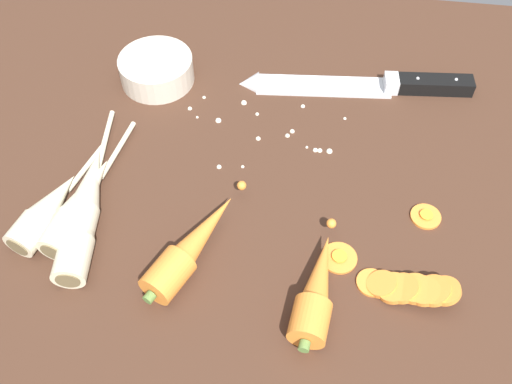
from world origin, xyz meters
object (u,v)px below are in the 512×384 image
object	(u,v)px
chefs_knife	(352,84)
prep_bowl	(156,69)
parsnip_front	(81,204)
whole_carrot	(191,247)
whole_carrot_second	(317,290)
carrot_slice_stack	(408,288)
parsnip_back	(47,210)
carrot_slice_stray_near	(426,216)
parsnip_mid_left	(82,224)
parsnip_mid_right	(87,196)
carrot_slice_stray_mid	(339,257)

from	to	relation	value
chefs_knife	prep_bowl	distance (cm)	29.27
parsnip_front	prep_bowl	distance (cm)	25.69
whole_carrot	whole_carrot_second	distance (cm)	15.36
carrot_slice_stack	parsnip_front	bearing A→B (deg)	171.76
parsnip_back	carrot_slice_stray_near	distance (cm)	46.90
parsnip_back	carrot_slice_stack	world-z (taller)	parsnip_back
parsnip_mid_left	carrot_slice_stray_near	bearing A→B (deg)	11.06
whole_carrot	carrot_slice_stray_near	world-z (taller)	whole_carrot
parsnip_mid_right	carrot_slice_stack	size ratio (longest dim) A/B	2.04
chefs_knife	parsnip_back	size ratio (longest dim) A/B	1.95
whole_carrot_second	chefs_knife	bearing A→B (deg)	85.65
parsnip_back	carrot_slice_stray_near	xyz separation A→B (cm)	(46.38, 6.75, -1.62)
chefs_knife	parsnip_back	bearing A→B (deg)	-141.03
chefs_knife	parsnip_front	size ratio (longest dim) A/B	1.54
chefs_knife	whole_carrot_second	world-z (taller)	whole_carrot_second
prep_bowl	parsnip_back	bearing A→B (deg)	-104.69
parsnip_mid_left	parsnip_back	distance (cm)	5.07
whole_carrot_second	parsnip_front	distance (cm)	30.73
parsnip_mid_left	carrot_slice_stray_mid	world-z (taller)	parsnip_mid_left
whole_carrot	carrot_slice_stack	bearing A→B (deg)	-3.27
parsnip_back	carrot_slice_stray_mid	distance (cm)	35.98
parsnip_front	parsnip_back	distance (cm)	4.14
prep_bowl	whole_carrot_second	bearing A→B (deg)	-51.66
parsnip_front	whole_carrot	bearing A→B (deg)	-16.40
parsnip_mid_right	carrot_slice_stray_near	xyz separation A→B (cm)	(42.17, 3.92, -1.62)
parsnip_mid_left	carrot_slice_stack	bearing A→B (deg)	-4.23
parsnip_front	parsnip_mid_right	distance (cm)	1.34
whole_carrot	parsnip_mid_right	distance (cm)	15.44
parsnip_front	carrot_slice_stray_near	xyz separation A→B (cm)	(42.54, 5.20, -1.62)
whole_carrot_second	parsnip_mid_right	size ratio (longest dim) A/B	0.73
carrot_slice_stray_near	chefs_knife	bearing A→B (deg)	114.22
carrot_slice_stray_mid	carrot_slice_stray_near	bearing A→B (deg)	35.68
carrot_slice_stray_mid	carrot_slice_stack	bearing A→B (deg)	-23.95
parsnip_mid_right	prep_bowl	bearing A→B (deg)	83.22
parsnip_mid_right	carrot_slice_stack	world-z (taller)	parsnip_mid_right
parsnip_mid_left	chefs_knife	bearing A→B (deg)	44.37
whole_carrot	parsnip_back	bearing A→B (deg)	171.46
carrot_slice_stray_mid	chefs_knife	bearing A→B (deg)	89.43
carrot_slice_stack	carrot_slice_stray_near	distance (cm)	11.32
chefs_knife	whole_carrot	xyz separation A→B (cm)	(-17.64, -32.10, 1.45)
parsnip_front	parsnip_back	size ratio (longest dim) A/B	1.27
parsnip_mid_left	parsnip_mid_right	size ratio (longest dim) A/B	1.03
parsnip_back	prep_bowl	world-z (taller)	same
whole_carrot	parsnip_mid_left	bearing A→B (deg)	174.01
parsnip_mid_left	carrot_slice_stray_mid	bearing A→B (deg)	1.12
chefs_knife	whole_carrot	distance (cm)	36.66
carrot_slice_stray_near	carrot_slice_stray_mid	size ratio (longest dim) A/B	0.88
whole_carrot_second	carrot_slice_stray_mid	distance (cm)	6.38
parsnip_mid_right	parsnip_mid_left	bearing A→B (deg)	-80.76
whole_carrot	prep_bowl	bearing A→B (deg)	111.09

